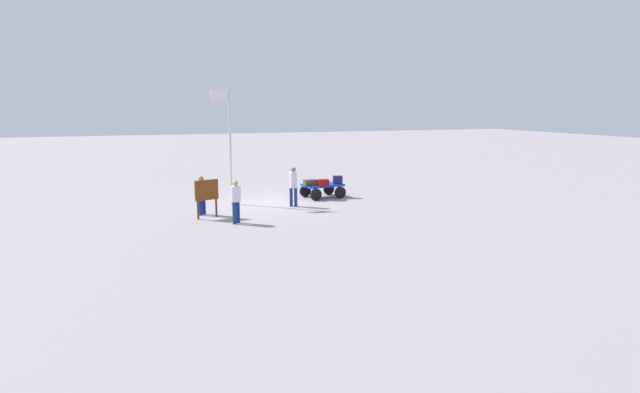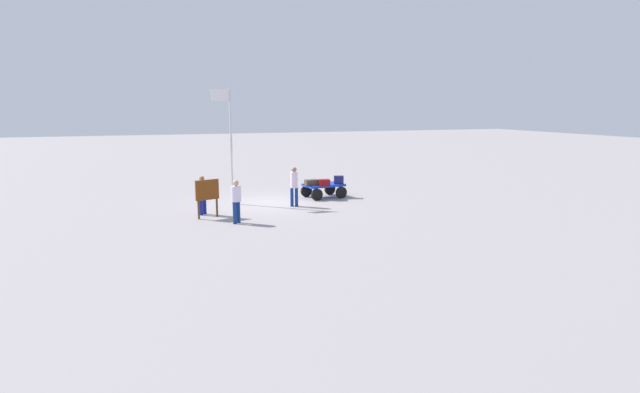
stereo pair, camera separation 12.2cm
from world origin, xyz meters
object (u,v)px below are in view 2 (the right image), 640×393
object	(u,v)px
luggage_cart	(323,188)
worker_supervisor	(202,193)
worker_lead	(294,184)
suitcase_navy	(312,182)
suitcase_grey	(324,183)
signboard	(207,193)
suitcase_maroon	(339,180)
worker_trailing	(236,198)
flagpole	(229,138)

from	to	relation	value
luggage_cart	worker_supervisor	size ratio (longest dim) A/B	1.27
worker_lead	worker_supervisor	bearing A→B (deg)	6.36
suitcase_navy	worker_lead	world-z (taller)	worker_lead
suitcase_grey	worker_lead	bearing A→B (deg)	32.08
signboard	suitcase_maroon	bearing A→B (deg)	-158.54
suitcase_navy	worker_trailing	distance (m)	5.75
suitcase_maroon	suitcase_grey	bearing A→B (deg)	19.83
suitcase_maroon	flagpole	xyz separation A→B (m)	(5.12, -0.02, 2.09)
flagpole	signboard	bearing A→B (deg)	62.16
suitcase_maroon	worker_lead	size ratio (longest dim) A/B	0.30
suitcase_navy	suitcase_maroon	size ratio (longest dim) A/B	1.25
suitcase_navy	worker_lead	xyz separation A→B (m)	(1.28, 1.43, 0.20)
worker_supervisor	signboard	distance (m)	0.69
suitcase_grey	worker_supervisor	distance (m)	5.97
luggage_cart	suitcase_navy	distance (m)	0.74
signboard	worker_trailing	bearing A→B (deg)	123.66
luggage_cart	flagpole	bearing A→B (deg)	2.27
luggage_cart	flagpole	world-z (taller)	flagpole
suitcase_grey	signboard	bearing A→B (deg)	21.70
luggage_cart	signboard	distance (m)	6.41
luggage_cart	worker_trailing	world-z (taller)	worker_trailing
luggage_cart	flagpole	distance (m)	5.06
luggage_cart	signboard	bearing A→B (deg)	25.42
worker_trailing	flagpole	distance (m)	4.38
suitcase_navy	suitcase_maroon	bearing A→B (deg)	179.99
flagpole	suitcase_navy	bearing A→B (deg)	179.72
luggage_cart	suitcase_grey	bearing A→B (deg)	76.05
suitcase_navy	flagpole	bearing A→B (deg)	-0.28
suitcase_grey	worker_trailing	bearing A→B (deg)	36.75
suitcase_grey	worker_trailing	distance (m)	5.96
suitcase_navy	luggage_cart	bearing A→B (deg)	-163.32
worker_supervisor	flagpole	world-z (taller)	flagpole
suitcase_navy	suitcase_maroon	world-z (taller)	suitcase_maroon
suitcase_grey	worker_trailing	xyz separation A→B (m)	(4.77, 3.56, 0.16)
worker_lead	worker_trailing	bearing A→B (deg)	39.35
luggage_cart	suitcase_grey	distance (m)	0.61
suitcase_grey	suitcase_navy	world-z (taller)	suitcase_grey
suitcase_grey	luggage_cart	bearing A→B (deg)	-103.95
flagpole	suitcase_grey	bearing A→B (deg)	175.75
suitcase_grey	worker_trailing	world-z (taller)	worker_trailing
suitcase_maroon	worker_lead	xyz separation A→B (m)	(2.64, 1.43, 0.14)
suitcase_navy	worker_supervisor	distance (m)	5.56
worker_lead	flagpole	bearing A→B (deg)	-30.31
worker_trailing	luggage_cart	bearing A→B (deg)	-140.34
suitcase_grey	suitcase_maroon	xyz separation A→B (m)	(-0.83, -0.30, 0.05)
suitcase_maroon	worker_supervisor	xyz separation A→B (m)	(6.59, 1.87, 0.05)
suitcase_grey	worker_lead	size ratio (longest dim) A/B	0.31
luggage_cart	worker_supervisor	world-z (taller)	worker_supervisor
suitcase_navy	signboard	xyz separation A→B (m)	(5.12, 2.55, 0.20)
suitcase_grey	worker_supervisor	bearing A→B (deg)	15.29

